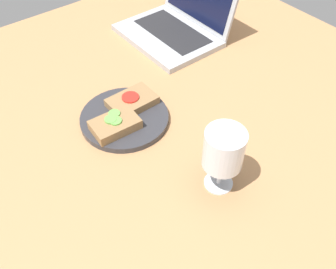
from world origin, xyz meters
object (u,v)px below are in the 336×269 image
object	(u,v)px
sandwich_with_tomato	(132,101)
plate	(125,118)
laptop	(178,22)
sandwich_with_cucumber	(115,124)
wine_glass	(223,152)

from	to	relation	value
sandwich_with_tomato	plate	bearing A→B (deg)	-60.07
laptop	sandwich_with_cucumber	bearing A→B (deg)	-57.61
plate	wine_glass	distance (cm)	29.92
laptop	plate	bearing A→B (deg)	-57.28
sandwich_with_cucumber	sandwich_with_tomato	world-z (taller)	sandwich_with_cucumber
plate	laptop	bearing A→B (deg)	122.72
wine_glass	sandwich_with_cucumber	bearing A→B (deg)	-160.96
laptop	sandwich_with_tomato	bearing A→B (deg)	-56.94
plate	laptop	xyz separation A→B (cm)	(-22.49, 35.01, 3.38)
sandwich_with_cucumber	wine_glass	bearing A→B (deg)	19.04
plate	laptop	size ratio (longest dim) A/B	0.72
sandwich_with_cucumber	sandwich_with_tomato	distance (cm)	9.03
sandwich_with_cucumber	sandwich_with_tomato	bearing A→B (deg)	119.66
sandwich_with_tomato	wine_glass	distance (cm)	31.17
plate	sandwich_with_cucumber	world-z (taller)	sandwich_with_cucumber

